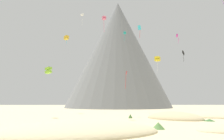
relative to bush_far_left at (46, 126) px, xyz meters
The scene contains 20 objects.
ground_plane 13.21m from the bush_far_left, ahead, with size 400.00×400.00×0.00m, color beige.
dune_foreground_left 31.30m from the bush_far_left, 38.02° to the left, with size 15.12×10.01×3.29m, color #C6B284.
dune_midground 7.49m from the bush_far_left, 41.81° to the right, with size 21.52×12.98×3.28m, color beige.
dune_back_low 43.17m from the bush_far_left, 35.74° to the left, with size 20.29×11.21×2.55m, color beige.
bush_far_left is the anchor object (origin of this frame).
bush_ridge_crest 32.51m from the bush_far_left, 22.95° to the left, with size 2.27×2.27×0.46m, color #386633.
bush_low_patch 25.83m from the bush_far_left, 55.43° to the left, with size 1.06×1.06×0.97m, color #477238.
bush_near_right 16.60m from the bush_far_left, ahead, with size 1.98×1.98×1.02m, color #568442.
bush_mid_center 3.33m from the bush_far_left, ahead, with size 2.31×2.31×0.44m, color #386633.
rock_massif 114.43m from the bush_far_left, 81.48° to the left, with size 87.49×87.49×66.83m.
kite_rainbow_mid 35.07m from the bush_far_left, 70.47° to the left, with size 1.15×1.15×4.22m.
kite_red_low 32.33m from the bush_far_left, 62.43° to the left, with size 0.60×0.88×4.80m.
kite_yellow_mid 47.62m from the bush_far_left, 55.98° to the left, with size 1.99×1.99×5.23m.
kite_cyan_high 54.82m from the bush_far_left, 64.52° to the left, with size 1.27×0.61×4.32m.
kite_teal_high 64.12m from the bush_far_left, 73.57° to the left, with size 0.94×0.98×3.93m.
kite_magenta_high 61.36m from the bush_far_left, 52.41° to the left, with size 1.36×1.43×3.51m.
kite_white_high 69.38m from the bush_far_left, 91.35° to the left, with size 1.32×1.30×4.93m.
kite_gold_high 58.59m from the bush_far_left, 97.23° to the left, with size 2.04×2.00×3.28m.
kite_lime_low 28.80m from the bush_far_left, 103.90° to the left, with size 1.84×1.79×1.80m.
kite_black_mid 65.05m from the bush_far_left, 52.53° to the left, with size 1.01×1.99×4.31m.
Camera 1 is at (-4.13, -35.49, 4.12)m, focal length 37.41 mm.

